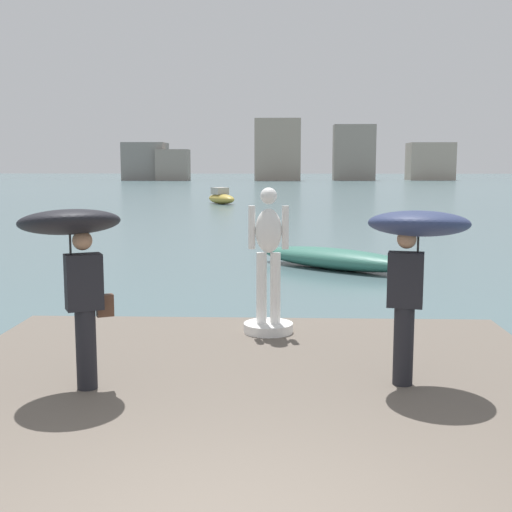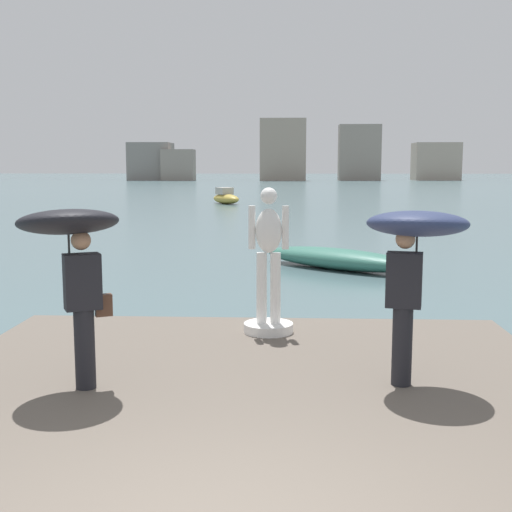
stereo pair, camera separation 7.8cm
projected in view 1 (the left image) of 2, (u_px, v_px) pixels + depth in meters
The scene contains 8 objects.
ground_plane at pixel (276, 208), 43.80m from camera, with size 400.00×400.00×0.00m, color #4C666B.
pier at pixel (240, 460), 5.89m from camera, with size 7.34×9.46×0.40m, color #60564C.
statue_white_figure at pixel (268, 275), 9.50m from camera, with size 0.72×0.72×2.11m.
onlooker_left at pixel (74, 245), 6.97m from camera, with size 1.44×1.45×2.03m.
onlooker_right at pixel (415, 243), 7.12m from camera, with size 1.31×1.32×1.98m.
boat_mid at pixel (334, 259), 18.07m from camera, with size 4.49×3.84×0.57m.
boat_far at pixel (221, 198), 49.01m from camera, with size 2.86×3.56×1.21m.
distant_skyline at pixel (288, 157), 128.21m from camera, with size 64.68×11.57×11.69m.
Camera 1 is at (0.35, -3.85, 2.81)m, focal length 46.26 mm.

